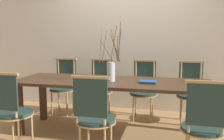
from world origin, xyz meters
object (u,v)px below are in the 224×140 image
at_px(dining_table, 112,88).
at_px(book_stack, 148,82).
at_px(chair_far_center, 144,88).
at_px(chair_near_center, 204,124).
at_px(vase_centerpiece, 111,70).

height_order(dining_table, book_stack, book_stack).
distance_m(chair_far_center, book_stack, 0.86).
xyz_separation_m(dining_table, chair_near_center, (1.12, -0.76, -0.16)).
bearing_deg(dining_table, book_stack, -4.84).
xyz_separation_m(chair_far_center, book_stack, (0.14, -0.80, 0.27)).
distance_m(dining_table, vase_centerpiece, 0.26).
distance_m(vase_centerpiece, book_stack, 0.53).
relative_size(chair_near_center, book_stack, 4.30).
height_order(chair_near_center, book_stack, chair_near_center).
bearing_deg(dining_table, chair_near_center, -34.15).
height_order(dining_table, vase_centerpiece, vase_centerpiece).
xyz_separation_m(chair_near_center, book_stack, (-0.62, 0.72, 0.27)).
bearing_deg(book_stack, vase_centerpiece, 179.81).
bearing_deg(chair_far_center, vase_centerpiece, 65.41).
bearing_deg(book_stack, dining_table, 175.16).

